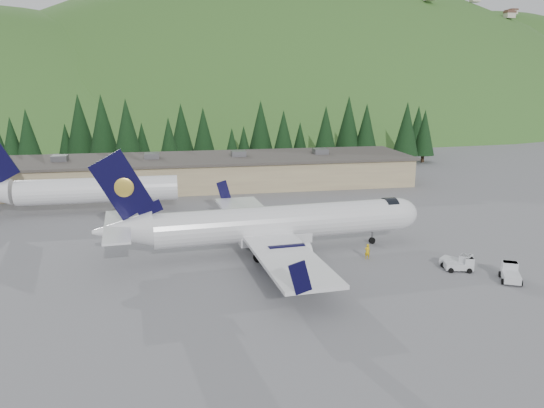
{
  "coord_description": "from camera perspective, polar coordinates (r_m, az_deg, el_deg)",
  "views": [
    {
      "loc": [
        -11.45,
        -54.66,
        18.93
      ],
      "look_at": [
        0.0,
        6.0,
        4.0
      ],
      "focal_mm": 35.0,
      "sensor_mm": 36.0,
      "label": 1
    }
  ],
  "objects": [
    {
      "name": "airliner",
      "position": [
        57.74,
        0.09,
        -2.21
      ],
      "size": [
        36.23,
        34.01,
        12.02
      ],
      "rotation": [
        0.0,
        0.0,
        0.08
      ],
      "color": "white",
      "rests_on": "ground"
    },
    {
      "name": "baggage_tug_b",
      "position": [
        57.0,
        19.43,
        -5.87
      ],
      "size": [
        2.99,
        3.16,
        1.55
      ],
      "rotation": [
        0.0,
        0.0,
        -0.87
      ],
      "color": "silver",
      "rests_on": "ground"
    },
    {
      "name": "baggage_tug_a",
      "position": [
        56.43,
        19.69,
        -6.14
      ],
      "size": [
        2.94,
        2.15,
        1.43
      ],
      "rotation": [
        0.0,
        0.0,
        -0.25
      ],
      "color": "silver",
      "rests_on": "ground"
    },
    {
      "name": "baggage_tug_c",
      "position": [
        55.56,
        24.27,
        -6.8
      ],
      "size": [
        2.76,
        3.34,
        1.59
      ],
      "rotation": [
        0.0,
        0.0,
        1.11
      ],
      "color": "silver",
      "rests_on": "ground"
    },
    {
      "name": "terminal_building",
      "position": [
        94.3,
        -6.62,
        3.55
      ],
      "size": [
        71.0,
        17.0,
        6.1
      ],
      "color": "#9E8868",
      "rests_on": "ground"
    },
    {
      "name": "ground",
      "position": [
        58.96,
        1.09,
        -5.13
      ],
      "size": [
        600.0,
        600.0,
        0.0
      ],
      "primitive_type": "plane",
      "color": "slate"
    },
    {
      "name": "tree_line",
      "position": [
        114.31,
        -8.21,
        7.7
      ],
      "size": [
        112.67,
        19.12,
        14.23
      ],
      "color": "black",
      "rests_on": "ground"
    },
    {
      "name": "hills",
      "position": [
        288.46,
        3.02,
        -7.08
      ],
      "size": [
        614.0,
        330.0,
        300.0
      ],
      "color": "#2D4C1A",
      "rests_on": "ground"
    },
    {
      "name": "second_airliner",
      "position": [
        79.38,
        -20.24,
        1.41
      ],
      "size": [
        27.5,
        11.0,
        10.05
      ],
      "color": "white",
      "rests_on": "ground"
    },
    {
      "name": "ramp_worker",
      "position": [
        57.3,
        10.21,
        -5.04
      ],
      "size": [
        0.6,
        0.4,
        1.65
      ],
      "primitive_type": "imported",
      "rotation": [
        0.0,
        0.0,
        3.14
      ],
      "color": "yellow",
      "rests_on": "ground"
    }
  ]
}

